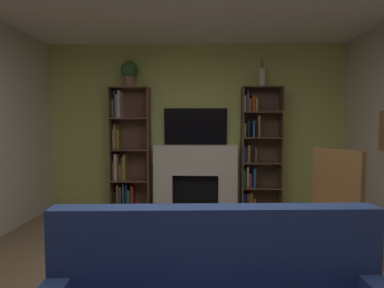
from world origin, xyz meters
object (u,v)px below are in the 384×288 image
bookshelf_left (127,156)px  armchair (323,207)px  bookshelf_right (256,150)px  vase_with_flowers (262,75)px  tv (196,126)px  potted_plant (130,72)px  fireplace (195,176)px

bookshelf_left → armchair: bookshelf_left is taller
bookshelf_right → armchair: size_ratio=1.71×
vase_with_flowers → tv: bearing=173.4°
tv → armchair: (1.30, -2.04, -0.77)m
potted_plant → vase_with_flowers: vase_with_flowers is taller
tv → vase_with_flowers: size_ratio=2.17×
fireplace → potted_plant: (-1.03, -0.03, 1.63)m
bookshelf_left → vase_with_flowers: bearing=-1.0°
fireplace → bookshelf_left: size_ratio=0.72×
bookshelf_left → bookshelf_right: size_ratio=1.00×
bookshelf_right → potted_plant: (-1.98, -0.03, 1.22)m
fireplace → potted_plant: potted_plant is taller
bookshelf_right → potted_plant: size_ratio=4.84×
bookshelf_left → fireplace: bearing=-0.4°
tv → bookshelf_left: 1.19m
fireplace → vase_with_flowers: vase_with_flowers is taller
tv → bookshelf_left: bookshelf_left is taller
bookshelf_right → tv: bearing=174.6°
fireplace → bookshelf_right: bookshelf_right is taller
tv → bookshelf_right: (0.95, -0.09, -0.37)m
fireplace → armchair: size_ratio=1.24×
bookshelf_left → potted_plant: potted_plant is taller
fireplace → armchair: bearing=-56.3°
potted_plant → vase_with_flowers: (2.05, 0.00, -0.06)m
fireplace → tv: size_ratio=1.42×
vase_with_flowers → armchair: (0.28, -1.92, -1.56)m
potted_plant → vase_with_flowers: 2.05m
bookshelf_left → vase_with_flowers: (2.12, -0.04, 1.26)m
fireplace → bookshelf_left: bearing=179.6°
vase_with_flowers → bookshelf_right: bearing=157.6°
potted_plant → armchair: bearing=-39.5°
potted_plant → tv: bearing=6.7°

